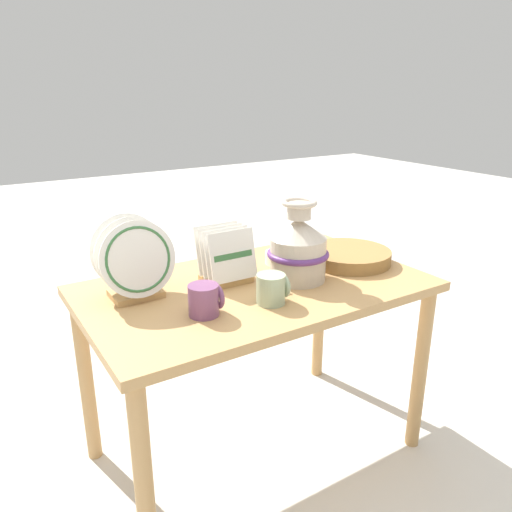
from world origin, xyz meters
TOP-DOWN VIEW (x-y plane):
  - ground_plane at (0.00, 0.00)m, footprint 14.00×14.00m
  - display_table at (0.00, 0.00)m, footprint 1.26×0.75m
  - ceramic_vase at (0.16, -0.04)m, footprint 0.23×0.23m
  - dish_rack_round_plates at (-0.42, 0.11)m, footprint 0.26×0.17m
  - dish_rack_square_plates at (-0.08, 0.09)m, footprint 0.18×0.16m
  - wicker_charger_stack at (0.46, -0.00)m, footprint 0.35×0.35m
  - mug_sage_glaze at (-0.04, -0.17)m, footprint 0.11×0.10m
  - mug_plum_glaze at (-0.28, -0.13)m, footprint 0.11×0.10m
  - fruit_bowl at (0.21, 0.14)m, footprint 0.13×0.13m

SIDE VIEW (x-z plane):
  - ground_plane at x=0.00m, z-range 0.00..0.00m
  - display_table at x=0.00m, z-range 0.28..1.02m
  - wicker_charger_stack at x=0.46m, z-range 0.75..0.80m
  - fruit_bowl at x=0.21m, z-range 0.74..0.82m
  - mug_sage_glaze at x=-0.04m, z-range 0.75..0.85m
  - mug_plum_glaze at x=-0.28m, z-range 0.75..0.85m
  - dish_rack_square_plates at x=-0.08m, z-range 0.72..0.93m
  - dish_rack_round_plates at x=-0.42m, z-range 0.73..1.01m
  - ceramic_vase at x=0.16m, z-range 0.72..1.03m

